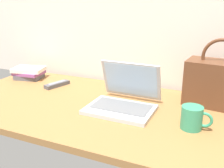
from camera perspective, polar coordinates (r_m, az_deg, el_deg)
desk at (r=1.29m, az=-2.11°, el=-5.42°), size 1.60×0.76×0.03m
laptop at (r=1.25m, az=2.64°, el=-3.27°), size 0.31×0.29×0.21m
coffee_mug at (r=1.10m, az=17.28°, el=-7.05°), size 0.12×0.09×0.10m
remote_control_near at (r=1.59m, az=-11.98°, el=-0.07°), size 0.09×0.17×0.02m
handbag at (r=1.35m, az=22.27°, el=0.25°), size 0.31×0.19×0.33m
book_stack at (r=1.79m, az=-17.79°, el=2.37°), size 0.22×0.17×0.07m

